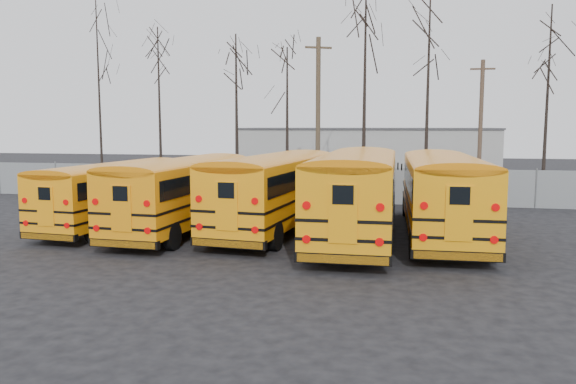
% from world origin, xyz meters
% --- Properties ---
extents(ground, '(120.00, 120.00, 0.00)m').
position_xyz_m(ground, '(0.00, 0.00, 0.00)').
color(ground, black).
rests_on(ground, ground).
extents(fence, '(40.00, 0.04, 2.00)m').
position_xyz_m(fence, '(0.00, 12.00, 1.00)').
color(fence, gray).
rests_on(fence, ground).
extents(distant_building, '(22.00, 8.00, 4.00)m').
position_xyz_m(distant_building, '(2.00, 32.00, 2.00)').
color(distant_building, '#A4A5A0').
rests_on(distant_building, ground).
extents(bus_a, '(3.13, 10.17, 2.80)m').
position_xyz_m(bus_a, '(-6.74, 2.62, 1.64)').
color(bus_a, black).
rests_on(bus_a, ground).
extents(bus_b, '(3.04, 11.00, 3.05)m').
position_xyz_m(bus_b, '(-3.60, 2.27, 1.78)').
color(bus_b, black).
rests_on(bus_b, ground).
extents(bus_c, '(3.78, 11.65, 3.21)m').
position_xyz_m(bus_c, '(0.07, 3.13, 1.88)').
color(bus_c, black).
rests_on(bus_c, ground).
extents(bus_d, '(2.87, 12.19, 3.40)m').
position_xyz_m(bus_d, '(3.44, 1.95, 1.99)').
color(bus_d, black).
rests_on(bus_d, ground).
extents(bus_e, '(2.96, 11.79, 3.28)m').
position_xyz_m(bus_e, '(6.64, 2.90, 1.92)').
color(bus_e, black).
rests_on(bus_e, ground).
extents(utility_pole_left, '(1.67, 0.87, 9.99)m').
position_xyz_m(utility_pole_left, '(-0.37, 17.54, 5.13)').
color(utility_pole_left, '#4D3E2C').
rests_on(utility_pole_left, ground).
extents(utility_pole_right, '(1.48, 0.26, 8.30)m').
position_xyz_m(utility_pole_right, '(9.80, 17.32, 4.26)').
color(utility_pole_right, brown).
rests_on(utility_pole_right, ground).
extents(tree_0, '(0.26, 0.26, 12.69)m').
position_xyz_m(tree_0, '(-14.44, 14.83, 6.34)').
color(tree_0, black).
rests_on(tree_0, ground).
extents(tree_1, '(0.26, 0.26, 10.86)m').
position_xyz_m(tree_1, '(-11.08, 16.70, 5.43)').
color(tree_1, black).
rests_on(tree_1, ground).
extents(tree_2, '(0.26, 0.26, 10.08)m').
position_xyz_m(tree_2, '(-5.38, 15.76, 5.04)').
color(tree_2, black).
rests_on(tree_2, ground).
extents(tree_3, '(0.26, 0.26, 9.21)m').
position_xyz_m(tree_3, '(-2.12, 16.02, 4.60)').
color(tree_3, black).
rests_on(tree_3, ground).
extents(tree_4, '(0.26, 0.26, 12.49)m').
position_xyz_m(tree_4, '(2.80, 15.17, 6.25)').
color(tree_4, black).
rests_on(tree_4, ground).
extents(tree_5, '(0.26, 0.26, 11.68)m').
position_xyz_m(tree_5, '(6.45, 14.27, 5.84)').
color(tree_5, black).
rests_on(tree_5, ground).
extents(tree_6, '(0.26, 0.26, 10.84)m').
position_xyz_m(tree_6, '(12.86, 14.32, 5.42)').
color(tree_6, black).
rests_on(tree_6, ground).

